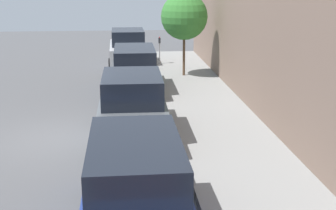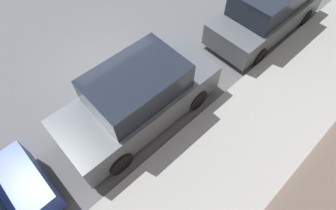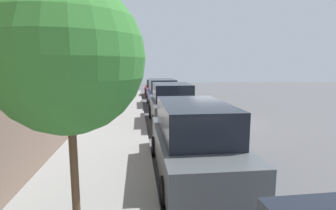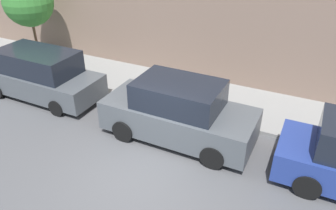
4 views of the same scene
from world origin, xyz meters
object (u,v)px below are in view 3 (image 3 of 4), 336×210
at_px(parked_suv_third, 172,105).
at_px(street_tree, 68,58).
at_px(parked_sedan_nearest, 155,88).
at_px(parking_meter_near, 136,85).
at_px(parked_minivan_fourth, 194,140).
at_px(parked_minivan_second, 162,93).

bearing_deg(parked_suv_third, street_tree, 72.83).
height_order(parked_suv_third, street_tree, street_tree).
xyz_separation_m(parked_sedan_nearest, street_tree, (2.71, 20.44, 2.23)).
distance_m(parked_sedan_nearest, parked_suv_third, 11.86).
bearing_deg(parking_meter_near, parked_minivan_fourth, 94.68).
height_order(parked_sedan_nearest, parked_minivan_second, parked_minivan_second).
xyz_separation_m(parked_sedan_nearest, parked_suv_third, (0.05, 11.85, 0.21)).
relative_size(parked_suv_third, parked_minivan_fourth, 0.98).
bearing_deg(parked_minivan_second, street_tree, 79.12).
bearing_deg(parking_meter_near, street_tree, 87.48).
height_order(parked_suv_third, parking_meter_near, parked_suv_third).
bearing_deg(parked_suv_third, parked_minivan_fourth, 87.84).
bearing_deg(street_tree, parking_meter_near, -92.52).
distance_m(parking_meter_near, street_tree, 21.10).
distance_m(parked_minivan_second, parked_suv_third, 5.54).
bearing_deg(parked_minivan_fourth, parked_minivan_second, -91.43).
bearing_deg(parked_minivan_second, parked_suv_third, 89.37).
xyz_separation_m(parking_meter_near, street_tree, (0.92, 20.99, 1.93)).
relative_size(parked_minivan_fourth, parking_meter_near, 3.43).
bearing_deg(parked_suv_third, parking_meter_near, -82.05).
bearing_deg(parked_suv_third, parked_sedan_nearest, -90.26).
bearing_deg(parked_minivan_fourth, parked_suv_third, -92.16).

